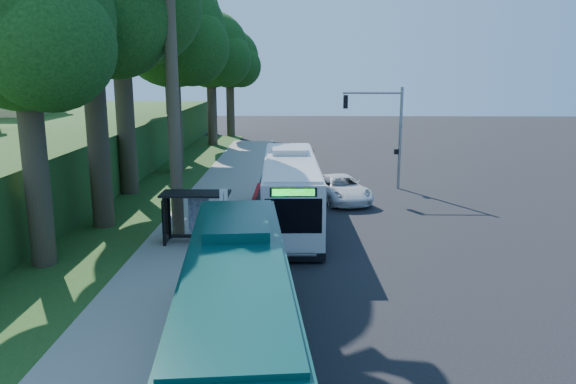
{
  "coord_description": "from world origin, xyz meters",
  "views": [
    {
      "loc": [
        -2.15,
        -28.53,
        8.28
      ],
      "look_at": [
        -2.73,
        1.0,
        1.71
      ],
      "focal_mm": 35.0,
      "sensor_mm": 36.0,
      "label": 1
    }
  ],
  "objects_px": {
    "bus_shelter": "(191,207)",
    "white_bus": "(290,189)",
    "teal_bus": "(237,309)",
    "pickup": "(341,188)"
  },
  "relations": [
    {
      "from": "bus_shelter",
      "to": "white_bus",
      "type": "relative_size",
      "value": 0.24
    },
    {
      "from": "white_bus",
      "to": "bus_shelter",
      "type": "bearing_deg",
      "value": -143.0
    },
    {
      "from": "bus_shelter",
      "to": "pickup",
      "type": "bearing_deg",
      "value": 49.32
    },
    {
      "from": "white_bus",
      "to": "teal_bus",
      "type": "height_order",
      "value": "white_bus"
    },
    {
      "from": "teal_bus",
      "to": "pickup",
      "type": "distance_m",
      "value": 21.06
    },
    {
      "from": "bus_shelter",
      "to": "pickup",
      "type": "height_order",
      "value": "bus_shelter"
    },
    {
      "from": "teal_bus",
      "to": "pickup",
      "type": "xyz_separation_m",
      "value": [
        4.34,
        20.58,
        -1.05
      ]
    },
    {
      "from": "teal_bus",
      "to": "pickup",
      "type": "height_order",
      "value": "teal_bus"
    },
    {
      "from": "teal_bus",
      "to": "pickup",
      "type": "bearing_deg",
      "value": 72.28
    },
    {
      "from": "bus_shelter",
      "to": "white_bus",
      "type": "xyz_separation_m",
      "value": [
        4.65,
        3.77,
        0.09
      ]
    }
  ]
}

